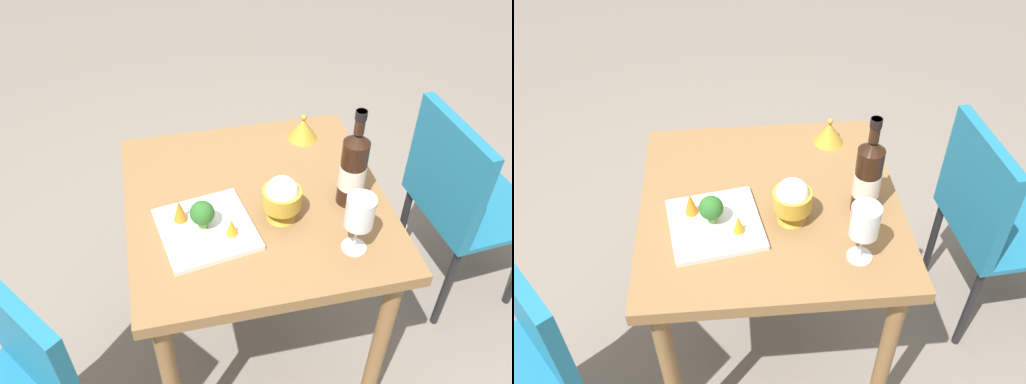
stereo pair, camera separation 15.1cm
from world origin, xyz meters
TOP-DOWN VIEW (x-y plane):
  - ground_plane at (0.00, 0.00)m, footprint 8.00×8.00m
  - dining_table at (0.00, 0.00)m, footprint 0.76×0.76m
  - chair_by_wall at (-0.77, -0.12)m, footprint 0.43×0.43m
  - wine_bottle at (-0.27, 0.06)m, footprint 0.08×0.08m
  - wine_glass at (-0.22, 0.24)m, footprint 0.08×0.08m
  - rice_bowl at (-0.05, 0.09)m, footprint 0.11×0.11m
  - rice_bowl_lid at (-0.22, -0.27)m, footprint 0.10×0.10m
  - serving_plate at (0.16, 0.10)m, footprint 0.29×0.29m
  - broccoli_floret at (0.17, 0.09)m, footprint 0.07×0.07m
  - carrot_garnish_left at (0.10, 0.14)m, footprint 0.03×0.03m
  - carrot_garnish_right at (0.23, 0.05)m, footprint 0.04×0.04m

SIDE VIEW (x-z plane):
  - ground_plane at x=0.00m, z-range 0.00..0.00m
  - chair_by_wall at x=-0.77m, z-range 0.10..0.95m
  - dining_table at x=0.00m, z-range 0.27..1.03m
  - serving_plate at x=0.16m, z-range 0.76..0.78m
  - rice_bowl_lid at x=-0.22m, z-range 0.75..0.84m
  - carrot_garnish_left at x=0.10m, z-range 0.78..0.83m
  - carrot_garnish_right at x=0.23m, z-range 0.78..0.85m
  - broccoli_floret at x=0.17m, z-range 0.78..0.87m
  - rice_bowl at x=-0.05m, z-range 0.76..0.90m
  - wine_bottle at x=-0.27m, z-range 0.73..1.04m
  - wine_glass at x=-0.22m, z-range 0.80..0.98m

